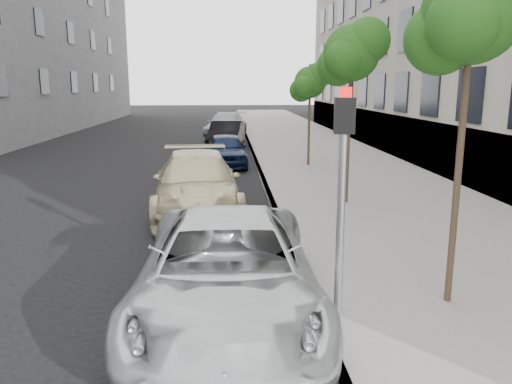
{
  "coord_description": "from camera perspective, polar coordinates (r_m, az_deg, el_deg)",
  "views": [
    {
      "loc": [
        -0.09,
        -5.31,
        3.31
      ],
      "look_at": [
        0.41,
        3.1,
        1.5
      ],
      "focal_mm": 35.0,
      "sensor_mm": 36.0,
      "label": 1
    }
  ],
  "objects": [
    {
      "name": "ground",
      "position": [
        6.26,
        -2.21,
        -19.84
      ],
      "size": [
        160.0,
        160.0,
        0.0
      ],
      "primitive_type": "plane",
      "color": "black",
      "rests_on": "ground"
    },
    {
      "name": "sidewalk",
      "position": [
        29.81,
        5.13,
        5.85
      ],
      "size": [
        6.4,
        72.0,
        0.14
      ],
      "primitive_type": "cube",
      "color": "gray",
      "rests_on": "ground"
    },
    {
      "name": "curb",
      "position": [
        29.51,
        -0.92,
        5.84
      ],
      "size": [
        0.15,
        72.0,
        0.14
      ],
      "primitive_type": "cube",
      "color": "#9E9B93",
      "rests_on": "ground"
    },
    {
      "name": "tree_near",
      "position": [
        7.63,
        23.64,
        18.16
      ],
      "size": [
        1.69,
        1.49,
        4.94
      ],
      "color": "#38281C",
      "rests_on": "sidewalk"
    },
    {
      "name": "tree_mid",
      "position": [
        13.74,
        10.98,
        15.32
      ],
      "size": [
        1.79,
        1.59,
        4.87
      ],
      "color": "#38281C",
      "rests_on": "sidewalk"
    },
    {
      "name": "tree_far",
      "position": [
        20.08,
        6.26,
        12.35
      ],
      "size": [
        1.62,
        1.42,
        4.07
      ],
      "color": "#38281C",
      "rests_on": "sidewalk"
    },
    {
      "name": "signal_pole",
      "position": [
        6.11,
        9.79,
        0.61
      ],
      "size": [
        0.26,
        0.21,
        3.15
      ],
      "rotation": [
        0.0,
        0.0,
        -0.13
      ],
      "color": "#939699",
      "rests_on": "sidewalk"
    },
    {
      "name": "minivan",
      "position": [
        7.12,
        -3.3,
        -8.99
      ],
      "size": [
        2.56,
        5.41,
        1.49
      ],
      "primitive_type": "imported",
      "rotation": [
        0.0,
        0.0,
        -0.02
      ],
      "color": "silver",
      "rests_on": "ground"
    },
    {
      "name": "suv",
      "position": [
        13.17,
        -6.8,
        0.99
      ],
      "size": [
        2.57,
        5.53,
        1.56
      ],
      "primitive_type": "imported",
      "rotation": [
        0.0,
        0.0,
        0.07
      ],
      "color": "#C8BC8F",
      "rests_on": "ground"
    },
    {
      "name": "sedan_blue",
      "position": [
        20.84,
        -3.41,
        4.84
      ],
      "size": [
        1.77,
        4.0,
        1.34
      ],
      "primitive_type": "imported",
      "rotation": [
        0.0,
        0.0,
        0.05
      ],
      "color": "#101A36",
      "rests_on": "ground"
    },
    {
      "name": "sedan_black",
      "position": [
        26.3,
        -3.42,
        6.5
      ],
      "size": [
        2.08,
        4.62,
        1.47
      ],
      "primitive_type": "imported",
      "rotation": [
        0.0,
        0.0,
        -0.12
      ],
      "color": "black",
      "rests_on": "ground"
    },
    {
      "name": "sedan_rear",
      "position": [
        31.84,
        -3.43,
        7.59
      ],
      "size": [
        3.01,
        5.74,
        1.59
      ],
      "primitive_type": "imported",
      "rotation": [
        0.0,
        0.0,
        -0.15
      ],
      "color": "#919598",
      "rests_on": "ground"
    }
  ]
}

